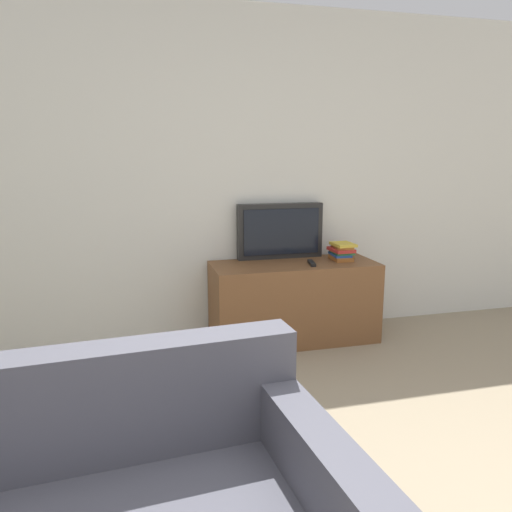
{
  "coord_description": "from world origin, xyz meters",
  "views": [
    {
      "loc": [
        -0.83,
        -0.91,
        1.48
      ],
      "look_at": [
        0.01,
        2.33,
        0.79
      ],
      "focal_mm": 35.0,
      "sensor_mm": 36.0,
      "label": 1
    }
  ],
  "objects_px": {
    "tv_stand": "(294,302)",
    "television": "(280,231)",
    "book_stack": "(342,251)",
    "remote_on_stand": "(312,263)"
  },
  "relations": [
    {
      "from": "book_stack",
      "to": "remote_on_stand",
      "type": "distance_m",
      "value": 0.32
    },
    {
      "from": "tv_stand",
      "to": "remote_on_stand",
      "type": "relative_size",
      "value": 7.3
    },
    {
      "from": "television",
      "to": "remote_on_stand",
      "type": "relative_size",
      "value": 3.98
    },
    {
      "from": "book_stack",
      "to": "remote_on_stand",
      "type": "xyz_separation_m",
      "value": [
        -0.29,
        -0.1,
        -0.06
      ]
    },
    {
      "from": "tv_stand",
      "to": "book_stack",
      "type": "relative_size",
      "value": 5.43
    },
    {
      "from": "tv_stand",
      "to": "book_stack",
      "type": "bearing_deg",
      "value": 1.96
    },
    {
      "from": "television",
      "to": "remote_on_stand",
      "type": "bearing_deg",
      "value": -61.33
    },
    {
      "from": "book_stack",
      "to": "television",
      "type": "bearing_deg",
      "value": 156.32
    },
    {
      "from": "tv_stand",
      "to": "television",
      "type": "xyz_separation_m",
      "value": [
        -0.05,
        0.21,
        0.54
      ]
    },
    {
      "from": "tv_stand",
      "to": "television",
      "type": "distance_m",
      "value": 0.59
    }
  ]
}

